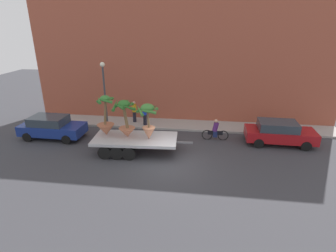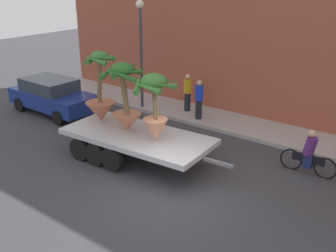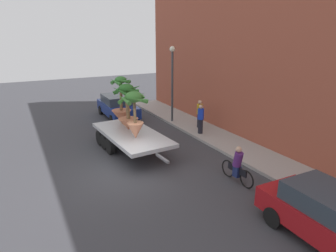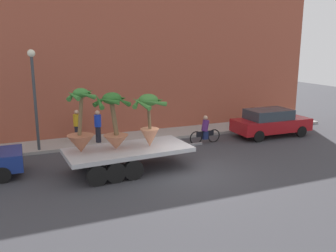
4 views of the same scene
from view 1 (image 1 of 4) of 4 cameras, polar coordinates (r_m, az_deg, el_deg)
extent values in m
plane|color=#38383D|center=(15.82, 0.31, -7.80)|extent=(60.00, 60.00, 0.00)
cube|color=#A39E99|center=(21.31, 2.39, 0.28)|extent=(24.00, 2.20, 0.15)
cube|color=#9E4C38|center=(21.78, 3.02, 13.83)|extent=(24.00, 1.20, 9.79)
cube|color=#B7BABF|center=(16.84, -6.99, -2.72)|extent=(5.30, 2.65, 0.18)
cylinder|color=black|center=(18.39, -11.36, -2.55)|extent=(0.81, 0.27, 0.80)
cylinder|color=black|center=(16.49, -13.31, -5.58)|extent=(0.81, 0.27, 0.80)
cylinder|color=black|center=(18.21, -9.16, -2.63)|extent=(0.81, 0.27, 0.80)
cylinder|color=black|center=(16.30, -10.87, -5.72)|extent=(0.81, 0.27, 0.80)
cylinder|color=black|center=(18.06, -6.92, -2.72)|extent=(0.81, 0.27, 0.80)
cylinder|color=black|center=(16.13, -8.37, -5.85)|extent=(0.81, 0.27, 0.80)
cube|color=slate|center=(16.60, 3.56, -3.52)|extent=(1.00, 0.16, 0.10)
cone|color=#B26647|center=(17.40, -13.03, -0.76)|extent=(1.08, 1.08, 0.70)
cylinder|color=brown|center=(16.98, -13.19, 2.98)|extent=(0.32, 0.15, 1.69)
ellipsoid|color=#387A33|center=(16.73, -13.26, 5.71)|extent=(0.61, 0.61, 0.38)
cone|color=#387A33|center=(16.64, -12.11, 5.61)|extent=(0.24, 0.73, 0.31)
cone|color=#387A33|center=(17.02, -12.25, 5.88)|extent=(0.86, 0.55, 0.40)
cone|color=#387A33|center=(17.04, -13.94, 5.64)|extent=(0.58, 0.72, 0.47)
cone|color=#387A33|center=(16.71, -14.42, 5.39)|extent=(0.50, 0.73, 0.39)
cone|color=#387A33|center=(16.38, -13.10, 5.19)|extent=(0.79, 0.53, 0.41)
cone|color=#C17251|center=(16.87, -8.67, -1.34)|extent=(1.02, 1.02, 0.60)
cylinder|color=brown|center=(16.51, -9.05, 2.08)|extent=(0.37, 0.19, 1.54)
ellipsoid|color=#2D6B28|center=(16.29, -9.39, 4.63)|extent=(0.77, 0.77, 0.48)
cone|color=#2D6B28|center=(16.22, -7.87, 4.51)|extent=(0.28, 0.91, 0.35)
cone|color=#2D6B28|center=(16.61, -8.61, 4.82)|extent=(0.82, 0.45, 0.37)
cone|color=#2D6B28|center=(16.81, -9.73, 4.85)|extent=(1.02, 0.67, 0.58)
cone|color=#2D6B28|center=(16.47, -11.14, 4.41)|extent=(0.21, 1.06, 0.58)
cone|color=#2D6B28|center=(16.04, -10.43, 4.17)|extent=(0.83, 0.59, 0.34)
cone|color=#2D6B28|center=(15.88, -8.60, 3.93)|extent=(0.89, 0.82, 0.58)
cone|color=tan|center=(16.34, -4.08, -1.55)|extent=(0.79, 0.79, 0.78)
cylinder|color=brown|center=(15.99, -4.25, 1.75)|extent=(0.20, 0.13, 1.22)
ellipsoid|color=#428438|center=(15.80, -4.39, 3.84)|extent=(0.81, 0.81, 0.51)
cone|color=#428438|center=(15.73, -2.71, 3.60)|extent=(0.21, 0.96, 0.43)
cone|color=#428438|center=(16.20, -3.68, 4.15)|extent=(0.93, 0.42, 0.36)
cone|color=#428438|center=(16.16, -5.49, 3.91)|extent=(0.71, 0.87, 0.53)
cone|color=#428438|center=(15.67, -6.05, 3.35)|extent=(0.70, 0.94, 0.53)
cone|color=#428438|center=(15.31, -4.47, 3.11)|extent=(1.09, 0.37, 0.40)
torus|color=black|center=(18.98, 11.63, -2.00)|extent=(0.74, 0.08, 0.74)
torus|color=black|center=(18.90, 8.31, -1.88)|extent=(0.74, 0.08, 0.74)
cube|color=black|center=(18.86, 10.00, -1.44)|extent=(1.04, 0.08, 0.28)
cylinder|color=#51236B|center=(18.69, 10.09, -0.16)|extent=(0.45, 0.35, 0.65)
sphere|color=tan|center=(18.55, 10.17, 1.05)|extent=(0.24, 0.24, 0.24)
cube|color=navy|center=(18.89, 9.99, -1.66)|extent=(0.29, 0.25, 0.44)
cube|color=maroon|center=(19.39, 22.68, -1.70)|extent=(4.51, 1.89, 0.70)
cube|color=#2D3842|center=(19.12, 22.29, 0.07)|extent=(2.49, 1.67, 0.56)
cylinder|color=black|center=(20.69, 25.92, -1.87)|extent=(0.64, 0.21, 0.64)
cylinder|color=black|center=(19.19, 27.30, -3.84)|extent=(0.64, 0.21, 0.64)
cylinder|color=black|center=(19.98, 17.97, -1.49)|extent=(0.64, 0.21, 0.64)
cylinder|color=black|center=(18.43, 18.73, -3.51)|extent=(0.64, 0.21, 0.64)
cube|color=navy|center=(20.52, -23.28, -0.57)|extent=(4.43, 1.90, 0.70)
cube|color=#2D3842|center=(20.43, -24.06, 1.11)|extent=(2.45, 1.69, 0.56)
cylinder|color=black|center=(20.66, -18.54, -0.82)|extent=(0.64, 0.21, 0.64)
cylinder|color=black|center=(19.25, -20.78, -2.72)|extent=(0.64, 0.21, 0.64)
cylinder|color=black|center=(22.08, -25.20, -0.37)|extent=(0.64, 0.21, 0.64)
cylinder|color=black|center=(20.77, -27.72, -2.11)|extent=(0.64, 0.21, 0.64)
cylinder|color=black|center=(21.00, -4.91, 1.35)|extent=(0.28, 0.28, 0.85)
cylinder|color=#1938C6|center=(20.76, -4.97, 3.25)|extent=(0.36, 0.36, 0.62)
sphere|color=tan|center=(20.63, -5.01, 4.39)|extent=(0.24, 0.24, 0.24)
cylinder|color=black|center=(21.75, -7.12, 1.97)|extent=(0.28, 0.28, 0.85)
cylinder|color=gold|center=(21.53, -7.20, 3.82)|extent=(0.36, 0.36, 0.62)
sphere|color=tan|center=(21.40, -7.26, 4.92)|extent=(0.24, 0.24, 0.24)
cylinder|color=#383D42|center=(21.08, -13.22, 6.14)|extent=(0.14, 0.14, 4.50)
sphere|color=#EAEACC|center=(20.61, -13.79, 12.59)|extent=(0.36, 0.36, 0.36)
camera|label=2|loc=(7.22, 42.66, 3.08)|focal=42.00mm
camera|label=3|loc=(13.66, 49.44, 5.53)|focal=31.33mm
camera|label=4|loc=(8.56, -71.95, -10.47)|focal=38.87mm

